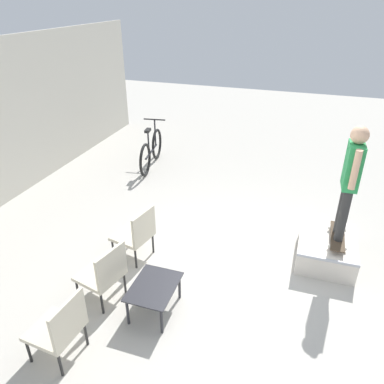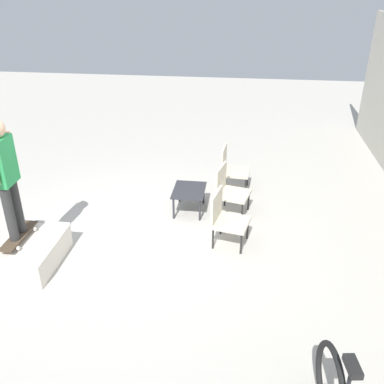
{
  "view_description": "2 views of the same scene",
  "coord_description": "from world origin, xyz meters",
  "px_view_note": "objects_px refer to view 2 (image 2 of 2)",
  "views": [
    {
      "loc": [
        -4.21,
        -0.77,
        3.69
      ],
      "look_at": [
        0.3,
        0.74,
        1.13
      ],
      "focal_mm": 35.0,
      "sensor_mm": 36.0,
      "label": 1
    },
    {
      "loc": [
        5.64,
        1.73,
        3.78
      ],
      "look_at": [
        0.27,
        1.04,
        1.0
      ],
      "focal_mm": 40.0,
      "sensor_mm": 36.0,
      "label": 2
    }
  ],
  "objects_px": {
    "person_skater": "(5,171)",
    "coffee_table": "(189,193)",
    "skate_ramp_box": "(29,253)",
    "patio_chair_left": "(231,167)",
    "skateboard_on_ramp": "(19,236)",
    "patio_chair_right": "(225,217)",
    "patio_chair_center": "(229,189)"
  },
  "relations": [
    {
      "from": "patio_chair_right",
      "to": "person_skater",
      "type": "bearing_deg",
      "value": 119.05
    },
    {
      "from": "person_skater",
      "to": "patio_chair_center",
      "type": "relative_size",
      "value": 1.97
    },
    {
      "from": "skateboard_on_ramp",
      "to": "skate_ramp_box",
      "type": "bearing_deg",
      "value": 80.27
    },
    {
      "from": "skateboard_on_ramp",
      "to": "patio_chair_right",
      "type": "relative_size",
      "value": 0.94
    },
    {
      "from": "person_skater",
      "to": "patio_chair_right",
      "type": "distance_m",
      "value": 3.18
    },
    {
      "from": "skateboard_on_ramp",
      "to": "patio_chair_center",
      "type": "height_order",
      "value": "patio_chair_center"
    },
    {
      "from": "coffee_table",
      "to": "patio_chair_right",
      "type": "distance_m",
      "value": 1.17
    },
    {
      "from": "coffee_table",
      "to": "skate_ramp_box",
      "type": "bearing_deg",
      "value": -48.48
    },
    {
      "from": "skate_ramp_box",
      "to": "coffee_table",
      "type": "bearing_deg",
      "value": 131.52
    },
    {
      "from": "patio_chair_right",
      "to": "patio_chair_left",
      "type": "bearing_deg",
      "value": 12.01
    },
    {
      "from": "patio_chair_center",
      "to": "patio_chair_right",
      "type": "xyz_separation_m",
      "value": [
        0.96,
        -0.0,
        0.0
      ]
    },
    {
      "from": "coffee_table",
      "to": "patio_chair_center",
      "type": "height_order",
      "value": "patio_chair_center"
    },
    {
      "from": "patio_chair_right",
      "to": "coffee_table",
      "type": "bearing_deg",
      "value": 48.26
    },
    {
      "from": "skate_ramp_box",
      "to": "skateboard_on_ramp",
      "type": "relative_size",
      "value": 1.4
    },
    {
      "from": "person_skater",
      "to": "coffee_table",
      "type": "bearing_deg",
      "value": 127.72
    },
    {
      "from": "patio_chair_center",
      "to": "skate_ramp_box",
      "type": "bearing_deg",
      "value": 137.47
    },
    {
      "from": "person_skater",
      "to": "patio_chair_right",
      "type": "xyz_separation_m",
      "value": [
        -0.89,
        2.89,
        -1.0
      ]
    },
    {
      "from": "skate_ramp_box",
      "to": "skateboard_on_ramp",
      "type": "xyz_separation_m",
      "value": [
        -0.02,
        -0.12,
        0.27
      ]
    },
    {
      "from": "patio_chair_left",
      "to": "coffee_table",
      "type": "bearing_deg",
      "value": 149.27
    },
    {
      "from": "skate_ramp_box",
      "to": "patio_chair_center",
      "type": "relative_size",
      "value": 1.32
    },
    {
      "from": "patio_chair_left",
      "to": "skateboard_on_ramp",
      "type": "bearing_deg",
      "value": 138.72
    },
    {
      "from": "skate_ramp_box",
      "to": "skateboard_on_ramp",
      "type": "height_order",
      "value": "skateboard_on_ramp"
    },
    {
      "from": "skate_ramp_box",
      "to": "person_skater",
      "type": "xyz_separation_m",
      "value": [
        -0.02,
        -0.12,
        1.28
      ]
    },
    {
      "from": "person_skater",
      "to": "skateboard_on_ramp",
      "type": "bearing_deg",
      "value": 114.63
    },
    {
      "from": "patio_chair_left",
      "to": "patio_chair_center",
      "type": "relative_size",
      "value": 1.0
    },
    {
      "from": "coffee_table",
      "to": "patio_chair_center",
      "type": "xyz_separation_m",
      "value": [
        -0.02,
        0.69,
        0.11
      ]
    },
    {
      "from": "patio_chair_left",
      "to": "patio_chair_center",
      "type": "bearing_deg",
      "value": -175.14
    },
    {
      "from": "person_skater",
      "to": "coffee_table",
      "type": "relative_size",
      "value": 2.33
    },
    {
      "from": "patio_chair_center",
      "to": "patio_chair_right",
      "type": "distance_m",
      "value": 0.96
    },
    {
      "from": "patio_chair_center",
      "to": "patio_chair_right",
      "type": "height_order",
      "value": "same"
    },
    {
      "from": "skate_ramp_box",
      "to": "coffee_table",
      "type": "xyz_separation_m",
      "value": [
        -1.84,
        2.08,
        0.17
      ]
    },
    {
      "from": "person_skater",
      "to": "coffee_table",
      "type": "xyz_separation_m",
      "value": [
        -1.82,
        2.2,
        -1.11
      ]
    }
  ]
}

